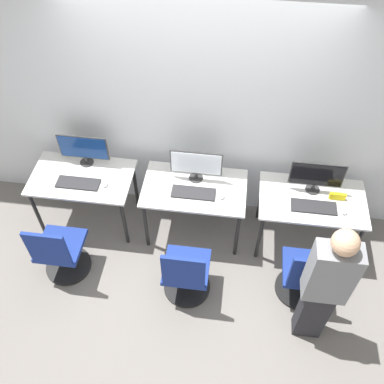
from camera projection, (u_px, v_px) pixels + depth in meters
name	position (u px, v px, depth m)	size (l,w,h in m)	color
ground_plane	(190.00, 252.00, 4.73)	(20.00, 20.00, 0.00)	slate
wall_back	(200.00, 107.00, 4.17)	(12.00, 0.05, 2.80)	silver
desk_left	(83.00, 182.00, 4.56)	(1.07, 0.65, 0.72)	silver
monitor_left	(83.00, 149.00, 4.48)	(0.53, 0.15, 0.37)	#2D2D2D
keyboard_left	(78.00, 183.00, 4.42)	(0.45, 0.16, 0.02)	#262628
mouse_left	(105.00, 184.00, 4.40)	(0.06, 0.09, 0.03)	silver
office_chair_left	(60.00, 253.00, 4.31)	(0.48, 0.48, 0.87)	black
desk_center	(194.00, 193.00, 4.46)	(1.07, 0.65, 0.72)	silver
monitor_center	(196.00, 164.00, 4.33)	(0.53, 0.15, 0.37)	#2D2D2D
keyboard_center	(193.00, 193.00, 4.33)	(0.45, 0.16, 0.02)	#262628
mouse_center	(222.00, 196.00, 4.30)	(0.06, 0.09, 0.03)	silver
office_chair_center	(186.00, 275.00, 4.15)	(0.48, 0.48, 0.87)	black
desk_right	(311.00, 204.00, 4.36)	(1.07, 0.65, 0.72)	silver
monitor_right	(317.00, 176.00, 4.22)	(0.53, 0.15, 0.37)	#2D2D2D
keyboard_right	(314.00, 207.00, 4.21)	(0.45, 0.16, 0.02)	#262628
mouse_right	(344.00, 211.00, 4.17)	(0.06, 0.09, 0.03)	silver
office_chair_right	(305.00, 277.00, 4.14)	(0.48, 0.48, 0.87)	black
person_right	(325.00, 285.00, 3.51)	(0.36, 0.21, 1.58)	#232328
placard_right	(338.00, 196.00, 4.26)	(0.16, 0.03, 0.08)	yellow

